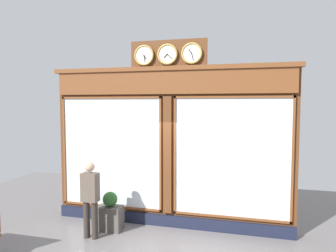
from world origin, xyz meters
TOP-DOWN VIEW (x-y plane):
  - shop_facade at (-0.00, -0.13)m, footprint 5.86×0.42m
  - pedestrian at (1.47, 1.04)m, footprint 0.37×0.24m
  - planter_box at (1.25, 0.54)m, footprint 0.56×0.36m
  - planter_shrub at (1.25, 0.54)m, footprint 0.34×0.34m

SIDE VIEW (x-z plane):
  - planter_box at x=1.25m, z-range 0.00..0.56m
  - planter_shrub at x=1.25m, z-range 0.56..0.90m
  - pedestrian at x=1.47m, z-range 0.09..1.78m
  - shop_facade at x=0.00m, z-range -0.27..4.13m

